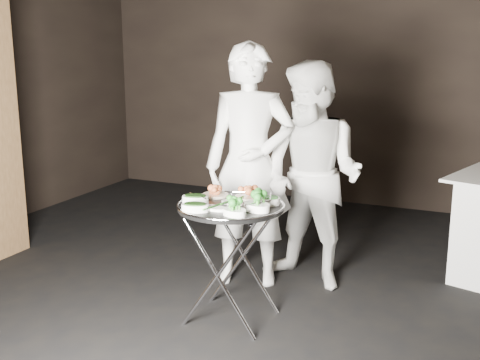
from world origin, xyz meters
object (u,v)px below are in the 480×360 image
at_px(waiter_left, 250,165).
at_px(waiter_right, 312,176).
at_px(serving_tray, 231,206).
at_px(tray_stand, 231,257).

relative_size(waiter_left, waiter_right, 1.08).
bearing_deg(serving_tray, waiter_right, 69.91).
bearing_deg(serving_tray, tray_stand, -90.00).
xyz_separation_m(serving_tray, waiter_right, (0.30, 0.82, 0.06)).
bearing_deg(waiter_right, serving_tray, -95.46).
distance_m(tray_stand, waiter_right, 0.97).
relative_size(serving_tray, waiter_left, 0.38).
relative_size(serving_tray, waiter_right, 0.41).
bearing_deg(waiter_right, waiter_left, -148.76).
bearing_deg(tray_stand, waiter_right, 69.91).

